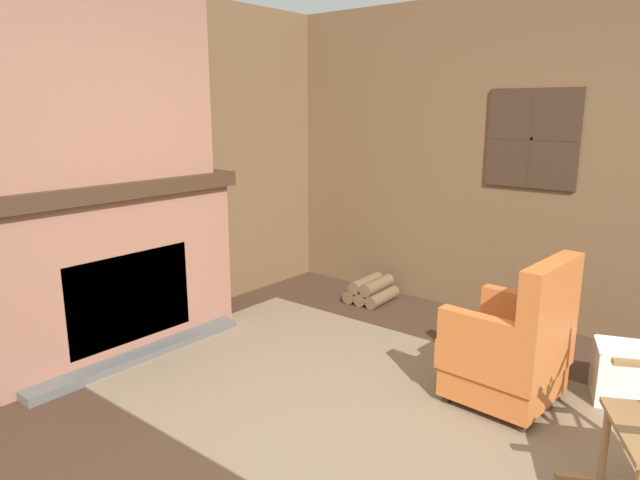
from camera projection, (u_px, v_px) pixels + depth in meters
ground_plane at (365, 462)px, 2.89m from camera, size 14.00×14.00×0.00m
wood_panel_wall_left at (86, 168)px, 4.11m from camera, size 0.06×5.50×2.65m
wood_panel_wall_back at (548, 163)px, 4.46m from camera, size 5.50×0.09×2.65m
fireplace_hearth at (113, 268)px, 4.11m from camera, size 0.64×1.96×1.26m
chimney_breast at (96, 78)px, 3.82m from camera, size 0.38×1.63×1.37m
area_rug at (375, 401)px, 3.48m from camera, size 3.61×2.05×0.01m
armchair at (512, 349)px, 3.39m from camera, size 0.63×0.66×0.93m
firewood_stack at (371, 290)px, 5.29m from camera, size 0.38×0.45×0.22m
laundry_basket at (636, 376)px, 3.44m from camera, size 0.56×0.48×0.35m
oil_lamp_vase at (41, 170)px, 3.67m from camera, size 0.09×0.09×0.29m
storage_case at (173, 163)px, 4.45m from camera, size 0.16×0.24×0.14m
decorative_plate_on_mantel at (98, 163)px, 3.98m from camera, size 0.06×0.24×0.23m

